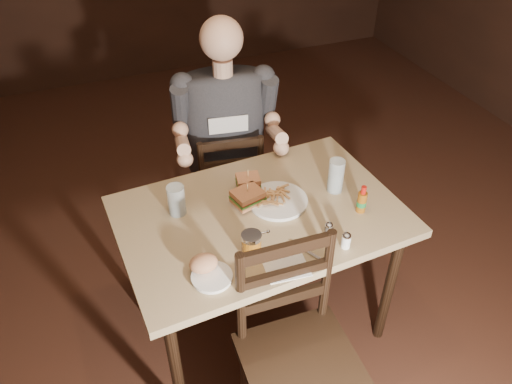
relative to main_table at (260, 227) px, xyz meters
name	(u,v)px	position (x,y,z in m)	size (l,w,h in m)	color
room_shell	(215,129)	(-0.26, -0.26, 0.71)	(7.00, 7.00, 7.00)	black
main_table	(260,227)	(0.00, 0.00, 0.00)	(1.26, 0.88, 0.77)	tan
chair_far	(228,185)	(0.07, 0.68, -0.27)	(0.39, 0.42, 0.84)	black
chair_near	(302,366)	(-0.06, -0.58, -0.21)	(0.44, 0.48, 0.95)	black
diner	(226,114)	(0.06, 0.63, 0.23)	(0.56, 0.44, 0.97)	#323136
dinner_plate	(278,202)	(0.10, 0.04, 0.09)	(0.26, 0.26, 0.01)	white
sandwich_left	(248,179)	(0.01, 0.17, 0.14)	(0.10, 0.09, 0.09)	tan
sandwich_right	(248,193)	(-0.03, 0.07, 0.15)	(0.13, 0.10, 0.11)	tan
fries_pile	(273,196)	(0.08, 0.05, 0.11)	(0.23, 0.16, 0.04)	tan
ketchup_dollop	(248,197)	(-0.02, 0.10, 0.10)	(0.04, 0.04, 0.01)	maroon
glass_left	(177,200)	(-0.33, 0.14, 0.15)	(0.08, 0.08, 0.14)	silver
glass_right	(336,176)	(0.38, 0.02, 0.16)	(0.07, 0.07, 0.16)	silver
hot_sauce	(362,199)	(0.41, -0.15, 0.15)	(0.04, 0.04, 0.13)	brown
salt_shaker	(346,241)	(0.24, -0.32, 0.11)	(0.04, 0.04, 0.07)	white
pepper_shaker	(329,230)	(0.21, -0.23, 0.11)	(0.03, 0.03, 0.06)	#38332D
syrup_dispenser	(251,245)	(-0.13, -0.22, 0.13)	(0.08, 0.08, 0.11)	brown
napkin	(286,265)	(-0.03, -0.32, 0.08)	(0.17, 0.16, 0.00)	white
knife	(311,253)	(0.09, -0.31, 0.09)	(0.01, 0.19, 0.00)	silver
fork	(329,248)	(0.17, -0.30, 0.09)	(0.01, 0.16, 0.00)	silver
side_plate	(212,278)	(-0.31, -0.28, 0.09)	(0.15, 0.15, 0.01)	white
bread_roll	(203,263)	(-0.33, -0.24, 0.12)	(0.11, 0.09, 0.07)	tan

